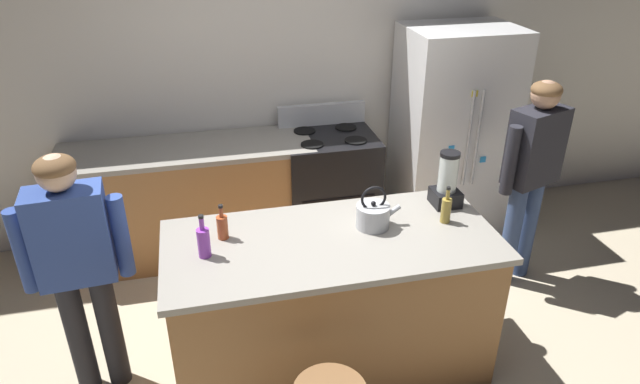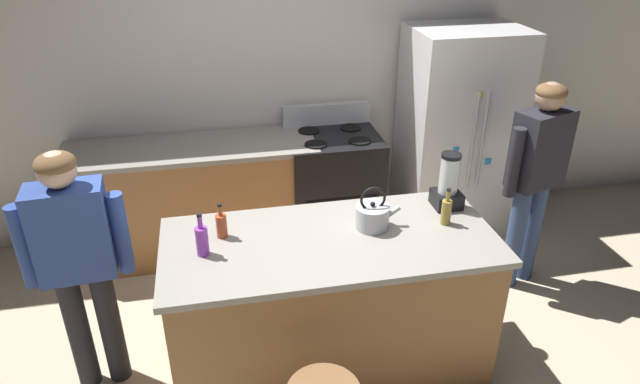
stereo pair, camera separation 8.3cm
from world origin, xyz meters
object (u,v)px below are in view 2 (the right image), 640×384
Objects in this scene: person_by_sink_right at (536,168)px; bottle_soda at (202,240)px; kitchen_island at (330,304)px; tea_kettle at (373,216)px; stove_range at (333,187)px; bottle_vinegar at (446,211)px; refrigerator at (457,134)px; blender_appliance at (448,184)px; bottle_cooking_sauce at (221,225)px; person_by_island_left at (77,254)px.

bottle_soda is at bearing -165.67° from person_by_sink_right.
kitchen_island is 7.01× the size of tea_kettle.
stove_range is 4.82× the size of bottle_vinegar.
bottle_soda is 0.93× the size of tea_kettle.
tea_kettle is at bearing 5.20° from bottle_soda.
refrigerator is 1.44m from blender_appliance.
bottle_soda is at bearing -174.80° from tea_kettle.
kitchen_island is 7.54× the size of bottle_soda.
refrigerator is 1.58× the size of stove_range.
bottle_cooking_sauce reaches higher than stove_range.
blender_appliance is at bearing -156.90° from person_by_sink_right.
kitchen_island is 1.82m from person_by_sink_right.
bottle_soda is 0.99m from tea_kettle.
bottle_vinegar is at bearing -114.03° from blender_appliance.
bottle_soda reaches higher than bottle_cooking_sauce.
person_by_island_left reaches higher than kitchen_island.
person_by_sink_right is 1.47m from tea_kettle.
bottle_soda is (-1.08, -1.54, 0.56)m from stove_range.
bottle_soda is (0.69, -0.17, 0.11)m from person_by_island_left.
blender_appliance is 0.23m from bottle_vinegar.
tea_kettle is (-1.18, -1.42, 0.14)m from refrigerator.
blender_appliance is (-0.65, -1.27, 0.21)m from refrigerator.
bottle_cooking_sauce is at bearing 166.02° from kitchen_island.
bottle_soda is at bearing -178.33° from bottle_vinegar.
person_by_island_left is at bearing 176.60° from bottle_vinegar.
bottle_cooking_sauce is (-0.97, -1.37, 0.55)m from stove_range.
person_by_island_left is at bearing -171.88° from person_by_sink_right.
blender_appliance is (0.80, 0.23, 0.63)m from kitchen_island.
stove_range is at bearing 54.78° from bottle_soda.
person_by_island_left is 0.72m from bottle_soda.
refrigerator is 2.46m from bottle_cooking_sauce.
refrigerator reaches higher than bottle_vinegar.
refrigerator is 7.01× the size of bottle_soda.
refrigerator reaches higher than stove_range.
bottle_vinegar is (1.43, 0.04, -0.01)m from bottle_soda.
bottle_soda is (-2.17, -1.51, 0.15)m from refrigerator.
kitchen_island is 1.20× the size of person_by_sink_right.
person_by_sink_right is at bearing 20.49° from tea_kettle.
tea_kettle is at bearing -129.69° from refrigerator.
stove_range is at bearing 37.60° from person_by_island_left.
bottle_vinegar is at bearing -116.65° from refrigerator.
tea_kettle is (0.88, -0.07, 0.00)m from bottle_cooking_sauce.
person_by_sink_right is at bearing 11.09° from bottle_cooking_sauce.
person_by_island_left is 2.13m from bottle_vinegar.
bottle_vinegar is at bearing -148.94° from person_by_sink_right.
blender_appliance is (0.44, -1.29, 0.62)m from stove_range.
refrigerator reaches higher than kitchen_island.
stove_range is 1.55m from tea_kettle.
person_by_island_left is at bearing -154.84° from refrigerator.
bottle_soda is (-0.72, -0.01, 0.57)m from kitchen_island.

